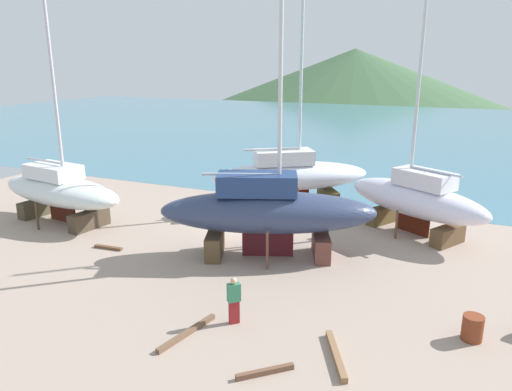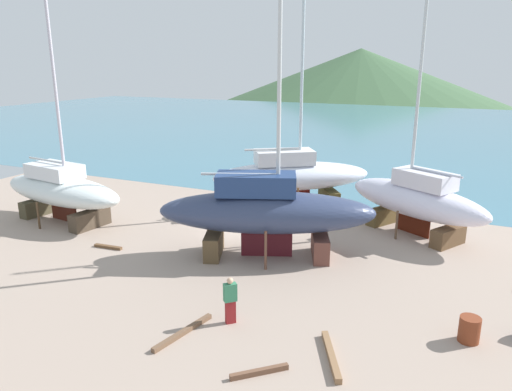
# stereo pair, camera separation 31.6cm
# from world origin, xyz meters

# --- Properties ---
(ground_plane) EXTENTS (43.83, 43.83, 0.00)m
(ground_plane) POSITION_xyz_m (0.00, -4.47, 0.00)
(ground_plane) COLOR #A28D7E
(sea_water) EXTENTS (153.02, 73.54, 0.01)m
(sea_water) POSITION_xyz_m (0.00, 43.25, 0.00)
(sea_water) COLOR teal
(sea_water) RESTS_ON ground
(headland_hill) EXTENTS (130.31, 130.31, 24.62)m
(headland_hill) POSITION_xyz_m (-19.72, 116.21, 0.00)
(headland_hill) COLOR #3D5E3C
(headland_hill) RESTS_ON ground
(sailboat_small_center) EXTENTS (10.10, 6.09, 17.44)m
(sailboat_small_center) POSITION_xyz_m (2.56, -2.67, 2.21)
(sailboat_small_center) COLOR brown
(sailboat_small_center) RESTS_ON ground
(sailboat_large_starboard) EXTENTS (9.06, 4.05, 14.54)m
(sailboat_large_starboard) POSITION_xyz_m (-9.83, -2.67, 1.83)
(sailboat_large_starboard) COLOR #473A2C
(sailboat_large_starboard) RESTS_ON ground
(sailboat_mid_port) EXTENTS (8.25, 6.24, 14.15)m
(sailboat_mid_port) POSITION_xyz_m (8.43, 3.23, 1.89)
(sailboat_mid_port) COLOR brown
(sailboat_mid_port) RESTS_ON ground
(sailboat_far_slipway) EXTENTS (9.40, 7.60, 13.82)m
(sailboat_far_slipway) POSITION_xyz_m (1.15, 4.42, 2.16)
(sailboat_far_slipway) COLOR brown
(sailboat_far_slipway) RESTS_ON ground
(worker) EXTENTS (0.48, 0.48, 1.68)m
(worker) POSITION_xyz_m (3.78, -8.56, 0.87)
(worker) COLOR maroon
(worker) RESTS_ON ground
(barrel_tipped_left) EXTENTS (0.94, 0.77, 0.53)m
(barrel_tipped_left) POSITION_xyz_m (-13.41, 2.33, 0.27)
(barrel_tipped_left) COLOR #532E1B
(barrel_tipped_left) RESTS_ON ground
(barrel_tipped_right) EXTENTS (0.74, 0.74, 0.84)m
(barrel_tipped_right) POSITION_xyz_m (11.26, -6.42, 0.42)
(barrel_tipped_right) COLOR brown
(barrel_tipped_right) RESTS_ON ground
(timber_short_skew) EXTENTS (1.40, 1.29, 0.17)m
(timber_short_skew) POSITION_xyz_m (5.84, -10.75, 0.08)
(timber_short_skew) COLOR brown
(timber_short_skew) RESTS_ON ground
(timber_plank_far) EXTENTS (1.25, 2.32, 0.19)m
(timber_plank_far) POSITION_xyz_m (7.51, -9.15, 0.10)
(timber_plank_far) COLOR #876343
(timber_plank_far) RESTS_ON ground
(timber_long_fore) EXTENTS (0.71, 2.62, 0.16)m
(timber_long_fore) POSITION_xyz_m (2.70, -9.87, 0.08)
(timber_long_fore) COLOR brown
(timber_long_fore) RESTS_ON ground
(timber_long_aft) EXTENTS (1.49, 0.33, 0.13)m
(timber_long_aft) POSITION_xyz_m (-4.74, -4.92, 0.06)
(timber_long_aft) COLOR brown
(timber_long_aft) RESTS_ON ground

